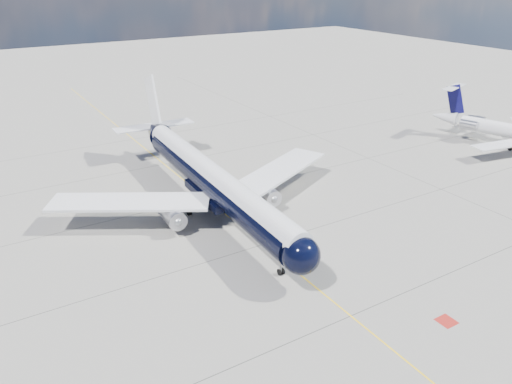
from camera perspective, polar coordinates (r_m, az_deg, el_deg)
ground at (r=73.04m, az=-7.56°, el=0.78°), size 320.00×320.00×0.00m
taxiway_centerline at (r=68.86m, az=-5.84°, el=-0.62°), size 0.16×160.00×0.01m
red_marking at (r=48.98m, az=20.93°, el=-13.62°), size 1.60×1.60×0.01m
main_airliner at (r=63.86m, az=-5.36°, el=1.61°), size 39.77×48.42×13.99m
regional_jet at (r=98.15m, az=27.10°, el=6.33°), size 23.62×27.80×9.66m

